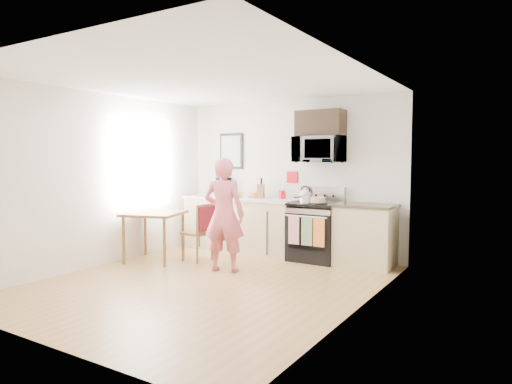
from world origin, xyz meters
The scene contains 28 objects.
floor centered at (0.00, 0.00, 0.00)m, with size 4.60×4.60×0.00m, color #A3703F.
back_wall centered at (0.00, 2.30, 1.30)m, with size 4.00×0.04×2.60m, color white.
front_wall centered at (0.00, -2.30, 1.30)m, with size 4.00×0.04×2.60m, color white.
left_wall centered at (-2.00, 0.00, 1.30)m, with size 0.04×4.60×2.60m, color white.
right_wall centered at (2.00, 0.00, 1.30)m, with size 0.04×4.60×2.60m, color white.
ceiling centered at (0.00, 0.00, 2.60)m, with size 4.00×4.60×0.04m, color white.
window centered at (-1.96, 0.80, 1.55)m, with size 0.06×1.40×1.50m.
cabinet_left centered at (-0.80, 2.00, 0.45)m, with size 2.10×0.60×0.90m, color tan.
countertop_left centered at (-0.80, 2.00, 0.92)m, with size 2.14×0.64×0.04m, color silver.
cabinet_right centered at (1.43, 2.00, 0.45)m, with size 0.84×0.60×0.90m, color tan.
countertop_right centered at (1.43, 2.00, 0.92)m, with size 0.88×0.64×0.04m, color black.
range centered at (0.63, 1.98, 0.44)m, with size 0.76×0.70×1.16m.
microwave centered at (0.63, 2.08, 1.76)m, with size 0.76×0.51×0.42m, color #BABABF.
upper_cabinet centered at (0.63, 2.12, 2.18)m, with size 0.76×0.35×0.40m, color black.
wall_art centered at (-1.20, 2.28, 1.75)m, with size 0.50×0.04×0.65m.
wall_trivet centered at (0.05, 2.28, 1.30)m, with size 0.20×0.02×0.20m, color #A70E17.
person centered at (-0.20, 0.64, 0.82)m, with size 0.60×0.39×1.64m, color #D93B52.
dining_table centered at (-1.52, 0.60, 0.68)m, with size 0.90×0.90×0.77m.
chair centered at (-0.82, 0.95, 0.59)m, with size 0.46×0.42×0.91m.
knife_block centered at (-0.45, 2.08, 1.06)m, with size 0.11×0.15×0.24m, color brown.
utensil_crock centered at (-0.06, 2.15, 1.07)m, with size 0.11×0.11×0.33m.
fruit_bowl centered at (-0.59, 2.06, 0.98)m, with size 0.24×0.24×0.10m.
milk_carton centered at (-1.34, 1.97, 1.07)m, with size 0.10×0.10×0.26m, color tan.
coffee_maker centered at (-1.29, 2.14, 1.10)m, with size 0.25×0.30×0.33m.
bread_bag centered at (-0.89, 1.88, 1.00)m, with size 0.31×0.14×0.11m, color #E1C676.
cake centered at (0.72, 1.86, 0.97)m, with size 0.29×0.29×0.10m.
kettle centered at (0.35, 2.17, 1.03)m, with size 0.20×0.20×0.25m.
pot centered at (0.52, 1.84, 0.98)m, with size 0.22×0.36×0.11m.
Camera 1 is at (3.60, -4.61, 1.62)m, focal length 32.00 mm.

